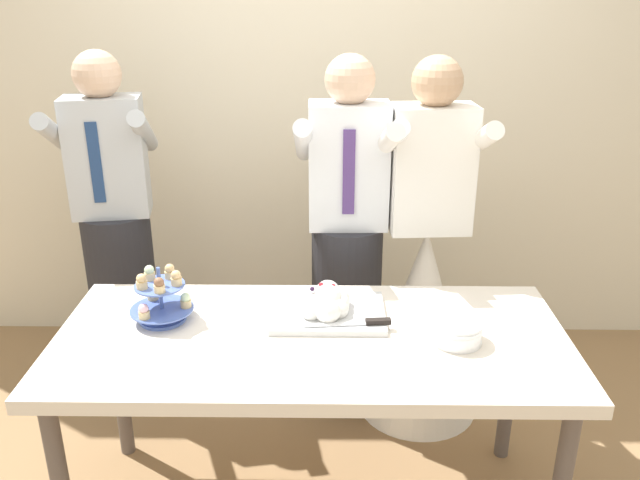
% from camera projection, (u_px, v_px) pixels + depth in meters
% --- Properties ---
extents(rear_wall, '(5.20, 0.10, 2.90)m').
position_uv_depth(rear_wall, '(318.00, 79.00, 3.42)').
color(rear_wall, beige).
rests_on(rear_wall, ground_plane).
extents(dessert_table, '(1.80, 0.80, 0.78)m').
position_uv_depth(dessert_table, '(311.00, 353.00, 2.33)').
color(dessert_table, silver).
rests_on(dessert_table, ground_plane).
extents(cupcake_stand, '(0.23, 0.23, 0.21)m').
position_uv_depth(cupcake_stand, '(161.00, 298.00, 2.38)').
color(cupcake_stand, '#4C66B2').
rests_on(cupcake_stand, dessert_table).
extents(main_cake_tray, '(0.44, 0.31, 0.12)m').
position_uv_depth(main_cake_tray, '(327.00, 306.00, 2.42)').
color(main_cake_tray, silver).
rests_on(main_cake_tray, dessert_table).
extents(plate_stack, '(0.18, 0.18, 0.08)m').
position_uv_depth(plate_stack, '(457.00, 332.00, 2.25)').
color(plate_stack, white).
rests_on(plate_stack, dessert_table).
extents(person_groom, '(0.47, 0.49, 1.66)m').
position_uv_depth(person_groom, '(347.00, 261.00, 2.98)').
color(person_groom, '#232328').
rests_on(person_groom, ground_plane).
extents(person_bride, '(0.56, 0.56, 1.66)m').
position_uv_depth(person_bride, '(423.00, 298.00, 2.99)').
color(person_bride, white).
rests_on(person_bride, ground_plane).
extents(person_guest, '(0.53, 0.55, 1.66)m').
position_uv_depth(person_guest, '(118.00, 248.00, 3.12)').
color(person_guest, '#232328').
rests_on(person_guest, ground_plane).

